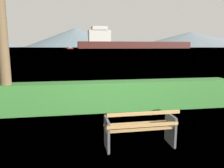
{
  "coord_description": "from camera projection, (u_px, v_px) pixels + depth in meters",
  "views": [
    {
      "loc": [
        -1.32,
        -4.36,
        2.15
      ],
      "look_at": [
        0.0,
        3.65,
        0.76
      ],
      "focal_mm": 35.23,
      "sensor_mm": 36.0,
      "label": 1
    }
  ],
  "objects": [
    {
      "name": "cargo_ship_large",
      "position": [
        127.0,
        43.0,
        223.74
      ],
      "size": [
        117.88,
        19.99,
        21.25
      ],
      "color": "#471E19",
      "rests_on": "water_surface"
    },
    {
      "name": "sailboat_mid",
      "position": [
        70.0,
        48.0,
        188.95
      ],
      "size": [
        5.35,
        2.86,
        1.53
      ],
      "color": "#B2332D",
      "rests_on": "water_surface"
    },
    {
      "name": "water_surface",
      "position": [
        76.0,
        48.0,
        304.55
      ],
      "size": [
        620.0,
        620.0,
        0.0
      ],
      "primitive_type": "plane",
      "color": "#6B8EA3",
      "rests_on": "ground_plane"
    },
    {
      "name": "hedge_row",
      "position": [
        116.0,
        96.0,
        7.47
      ],
      "size": [
        8.09,
        0.71,
        0.99
      ],
      "primitive_type": "cube",
      "color": "#387A33",
      "rests_on": "ground_plane"
    },
    {
      "name": "distant_hills",
      "position": [
        77.0,
        39.0,
        566.67
      ],
      "size": [
        939.79,
        358.98,
        48.48
      ],
      "color": "gray",
      "rests_on": "ground_plane"
    },
    {
      "name": "park_bench",
      "position": [
        140.0,
        129.0,
        4.69
      ],
      "size": [
        1.52,
        0.59,
        0.87
      ],
      "color": "tan",
      "rests_on": "ground_plane"
    },
    {
      "name": "ground_plane",
      "position": [
        139.0,
        146.0,
        4.82
      ],
      "size": [
        1400.0,
        1400.0,
        0.0
      ],
      "primitive_type": "plane",
      "color": "#4C6B33"
    }
  ]
}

